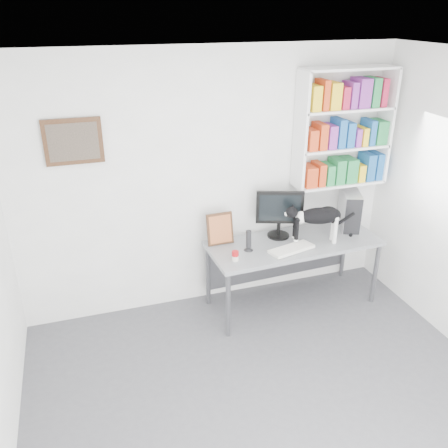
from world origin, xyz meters
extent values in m
cube|color=#525257|center=(0.00, 0.00, 0.01)|extent=(4.00, 4.00, 0.01)
cube|color=white|center=(0.00, 0.00, 2.70)|extent=(4.00, 4.00, 0.01)
cube|color=silver|center=(0.00, 2.00, 1.35)|extent=(4.00, 0.01, 2.70)
cube|color=white|center=(1.40, 1.85, 1.85)|extent=(1.03, 0.28, 1.24)
cube|color=#4B2E18|center=(-1.30, 1.97, 1.90)|extent=(0.52, 0.04, 0.42)
cube|color=slate|center=(0.77, 1.58, 0.38)|extent=(1.85, 0.79, 0.76)
cube|color=black|center=(0.67, 1.74, 1.02)|extent=(0.54, 0.39, 0.53)
cube|color=silver|center=(0.66, 1.40, 0.78)|extent=(0.50, 0.29, 0.04)
cube|color=silver|center=(1.51, 1.73, 0.96)|extent=(0.32, 0.45, 0.41)
cylinder|color=black|center=(0.25, 1.55, 0.87)|extent=(0.11, 0.11, 0.22)
cube|color=#4B2E18|center=(0.02, 1.78, 0.93)|extent=(0.28, 0.12, 0.34)
cylinder|color=#AE0E13|center=(0.05, 1.38, 0.81)|extent=(0.07, 0.07, 0.10)
camera|label=1|loc=(-1.29, -2.42, 3.01)|focal=38.00mm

